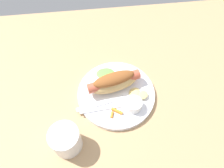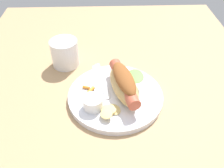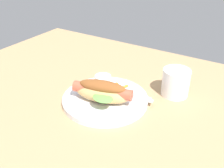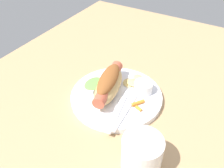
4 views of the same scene
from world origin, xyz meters
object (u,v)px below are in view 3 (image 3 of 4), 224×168
drinking_cup (176,82)px  sauce_ramekin (103,80)px  fork (126,92)px  carrot_garnish (121,86)px  hot_dog (102,91)px  plate (105,99)px  chips_pile (90,87)px  knife (127,96)px

drinking_cup → sauce_ramekin: bearing=23.6°
sauce_ramekin → fork: size_ratio=0.30×
fork → carrot_garnish: bearing=-35.8°
hot_dog → sauce_ramekin: hot_dog is taller
plate → chips_pile: chips_pile is taller
fork → drinking_cup: (-11.80, -9.53, 2.38)cm
knife → drinking_cup: 15.52cm
hot_dog → chips_pile: bearing=-41.9°
sauce_ramekin → hot_dog: bearing=122.9°
fork → carrot_garnish: 3.54cm
plate → hot_dog: hot_dog is taller
plate → drinking_cup: bearing=-137.1°
carrot_garnish → fork: bearing=148.1°
knife → fork: bearing=-62.2°
fork → chips_pile: 11.23cm
chips_pile → knife: bearing=-171.2°
knife → carrot_garnish: bearing=-50.4°
knife → carrot_garnish: 5.66cm
hot_dog → fork: size_ratio=1.05×
sauce_ramekin → drinking_cup: (-20.50, -8.96, 1.03)cm
hot_dog → drinking_cup: size_ratio=2.09×
sauce_ramekin → chips_pile: (1.94, 4.13, -0.88)cm
chips_pile → carrot_garnish: size_ratio=1.69×
fork → hot_dog: bearing=60.9°
chips_pile → drinking_cup: size_ratio=0.84×
sauce_ramekin → carrot_garnish: 5.95cm
plate → chips_pile: 6.94cm
plate → fork: bearing=-127.9°
plate → knife: (-5.44, -3.51, 0.98)cm
carrot_garnish → drinking_cup: (-14.80, -7.66, 2.12)cm
sauce_ramekin → drinking_cup: bearing=-156.4°
plate → fork: (-4.07, -5.22, 1.00)cm
sauce_ramekin → drinking_cup: drinking_cup is taller
knife → drinking_cup: size_ratio=1.85×
knife → chips_pile: 12.17cm
plate → sauce_ramekin: (4.64, -5.78, 2.35)cm
fork → chips_pile: bearing=14.7°
knife → drinking_cup: (-10.42, -11.24, 2.40)cm
plate → knife: knife is taller
plate → carrot_garnish: bearing=-98.6°
knife → drinking_cup: bearing=-143.9°
hot_dog → carrot_garnish: 9.74cm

